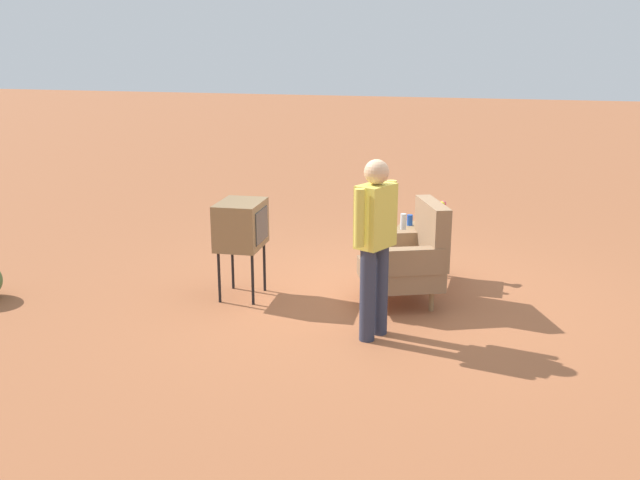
{
  "coord_description": "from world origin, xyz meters",
  "views": [
    {
      "loc": [
        6.94,
        1.31,
        2.59
      ],
      "look_at": [
        0.2,
        -0.63,
        0.65
      ],
      "focal_mm": 39.67,
      "sensor_mm": 36.0,
      "label": 1
    }
  ],
  "objects": [
    {
      "name": "armchair",
      "position": [
        0.03,
        0.28,
        0.5
      ],
      "size": [
        1.01,
        1.02,
        1.06
      ],
      "color": "#937047",
      "rests_on": "ground"
    },
    {
      "name": "bottle_short_clear",
      "position": [
        -0.51,
        0.11,
        0.71
      ],
      "size": [
        0.06,
        0.06,
        0.2
      ],
      "primitive_type": "cylinder",
      "color": "silver",
      "rests_on": "side_table"
    },
    {
      "name": "ground_plane",
      "position": [
        0.0,
        0.0,
        0.0
      ],
      "size": [
        60.0,
        60.0,
        0.0
      ],
      "primitive_type": "plane",
      "color": "#A05B38"
    },
    {
      "name": "soda_can_blue",
      "position": [
        -0.81,
        0.14,
        0.67
      ],
      "size": [
        0.07,
        0.07,
        0.12
      ],
      "primitive_type": "cylinder",
      "color": "blue",
      "rests_on": "side_table"
    },
    {
      "name": "flower_vase",
      "position": [
        -0.97,
        0.47,
        0.76
      ],
      "size": [
        0.15,
        0.09,
        0.27
      ],
      "color": "silver",
      "rests_on": "side_table"
    },
    {
      "name": "bottle_tall_amber",
      "position": [
        -0.68,
        0.29,
        0.76
      ],
      "size": [
        0.07,
        0.07,
        0.3
      ],
      "primitive_type": "cylinder",
      "color": "brown",
      "rests_on": "side_table"
    },
    {
      "name": "person_standing",
      "position": [
        1.01,
        0.11,
        0.94
      ],
      "size": [
        0.53,
        0.34,
        1.64
      ],
      "color": "#2D3347",
      "rests_on": "ground"
    },
    {
      "name": "tv_on_stand",
      "position": [
        0.34,
        -1.44,
        0.78
      ],
      "size": [
        0.63,
        0.49,
        1.03
      ],
      "color": "black",
      "rests_on": "ground"
    },
    {
      "name": "side_table",
      "position": [
        -0.74,
        0.29,
        0.52
      ],
      "size": [
        0.56,
        0.56,
        0.61
      ],
      "color": "black",
      "rests_on": "ground"
    }
  ]
}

